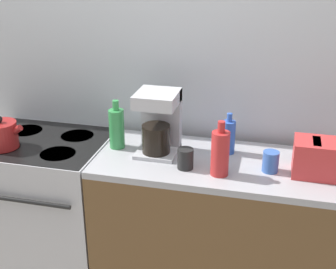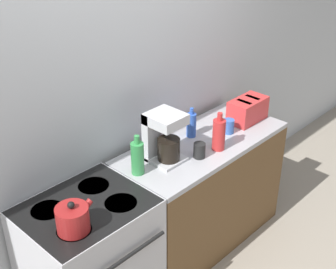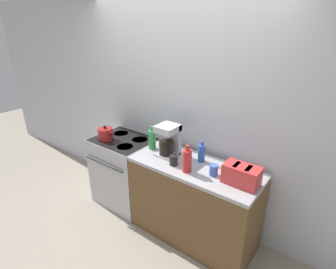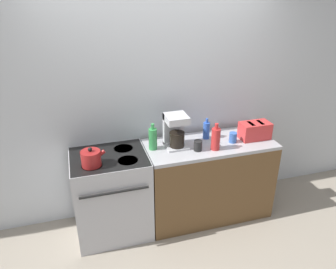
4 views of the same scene
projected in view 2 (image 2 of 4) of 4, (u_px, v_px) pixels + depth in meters
The scene contains 11 objects.
wall_back at pixel (116, 97), 3.11m from camera, with size 8.00×0.05×2.60m.
stove at pixel (91, 262), 2.93m from camera, with size 0.74×0.64×0.90m.
counter_block at pixel (201, 192), 3.60m from camera, with size 1.36×0.58×0.90m.
kettle at pixel (73, 219), 2.50m from camera, with size 0.23×0.18×0.19m.
toaster at pixel (248, 110), 3.63m from camera, with size 0.32×0.18×0.18m.
coffee_maker at pixel (163, 136), 3.09m from camera, with size 0.22×0.23×0.34m.
bottle_green at pixel (137, 158), 2.97m from camera, with size 0.08×0.08×0.27m.
bottle_blue at pixel (191, 125), 3.41m from camera, with size 0.07×0.07×0.23m.
bottle_red at pixel (219, 134), 3.23m from camera, with size 0.09×0.09×0.28m.
cup_black at pixel (199, 150), 3.17m from camera, with size 0.08×0.08×0.11m.
cup_blue at pixel (229, 126), 3.47m from camera, with size 0.08×0.08×0.11m.
Camera 2 is at (-1.82, -1.55, 2.58)m, focal length 50.00 mm.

